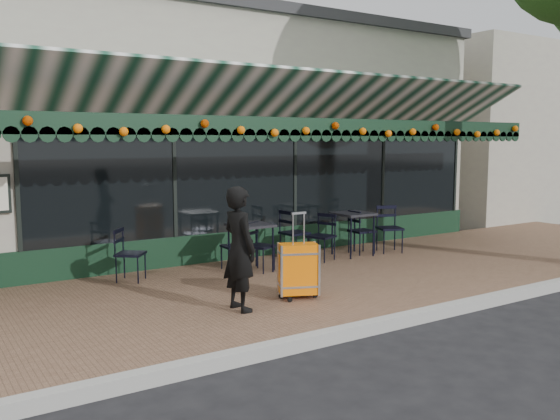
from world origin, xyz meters
TOP-DOWN VIEW (x-y plane):
  - ground at (0.00, 0.00)m, footprint 80.00×80.00m
  - sidewalk at (0.00, 2.00)m, footprint 18.00×4.00m
  - curb at (0.00, -0.08)m, footprint 18.00×0.16m
  - restaurant_building at (0.00, 7.84)m, footprint 12.00×9.60m
  - neighbor_building_right at (13.00, 8.00)m, footprint 12.00×8.00m
  - woman at (-1.34, 1.16)m, footprint 0.40×0.58m
  - suitcase at (-0.42, 1.21)m, footprint 0.57×0.45m
  - cafe_table_a at (2.10, 3.11)m, footprint 0.64×0.64m
  - cafe_table_b at (-0.13, 2.99)m, footprint 0.62×0.62m
  - chair_a_left at (1.34, 3.05)m, footprint 0.54×0.54m
  - chair_a_right at (2.35, 3.15)m, footprint 0.44×0.44m
  - chair_a_front at (2.88, 2.97)m, footprint 0.57×0.57m
  - chair_b_left at (-0.30, 3.21)m, footprint 0.39×0.39m
  - chair_b_right at (1.06, 3.48)m, footprint 0.47×0.47m
  - chair_b_front at (0.00, 2.89)m, footprint 0.53×0.53m
  - chair_solo at (-1.97, 3.37)m, footprint 0.57×0.57m

SIDE VIEW (x-z plane):
  - ground at x=0.00m, z-range 0.00..0.00m
  - sidewalk at x=0.00m, z-range 0.00..0.15m
  - curb at x=0.00m, z-range 0.00..0.15m
  - chair_b_left at x=-0.30m, z-range 0.15..0.91m
  - suitcase at x=-0.42m, z-range -0.04..1.11m
  - chair_b_front at x=0.00m, z-range 0.15..0.94m
  - chair_solo at x=-1.97m, z-range 0.15..0.95m
  - chair_a_right at x=2.35m, z-range 0.15..0.98m
  - chair_a_left at x=1.34m, z-range 0.15..0.98m
  - chair_a_front at x=2.88m, z-range 0.15..1.03m
  - chair_b_right at x=1.06m, z-range 0.15..1.03m
  - cafe_table_b at x=-0.13m, z-range 0.46..1.22m
  - cafe_table_a at x=2.10m, z-range 0.46..1.25m
  - woman at x=-1.34m, z-range 0.15..1.70m
  - restaurant_building at x=0.00m, z-range 0.02..4.52m
  - neighbor_building_right at x=13.00m, z-range 0.00..4.80m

